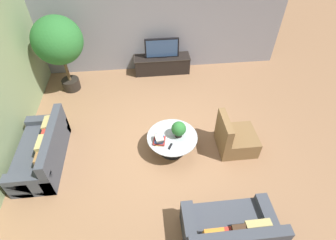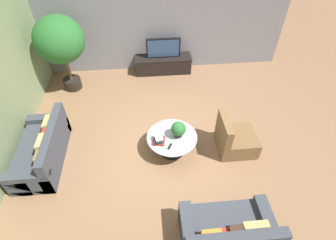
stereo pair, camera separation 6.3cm
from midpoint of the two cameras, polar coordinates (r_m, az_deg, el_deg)
name	(u,v)px [view 1 (the left image)]	position (r m, az deg, el deg)	size (l,w,h in m)	color
ground_plane	(167,144)	(5.94, -0.55, -5.32)	(24.00, 24.00, 0.00)	#8C6647
back_wall_stone	(154,19)	(7.73, -3.24, 21.06)	(7.40, 0.12, 3.00)	gray
media_console	(162,64)	(8.03, -1.52, 12.09)	(1.65, 0.50, 0.51)	black
television	(162,48)	(7.76, -1.59, 15.37)	(0.98, 0.13, 0.57)	black
coffee_table	(172,141)	(5.61, 0.59, -4.49)	(1.07, 1.07, 0.42)	black
couch_by_wall	(43,152)	(6.02, -25.88, -6.24)	(0.84, 1.73, 0.84)	#3D424C
couch_near_entry	(230,231)	(4.67, 12.88, -22.52)	(1.48, 0.84, 0.84)	#3D424C
armchair_wicker	(235,139)	(5.86, 14.01, -3.96)	(0.80, 0.76, 0.86)	brown
potted_palm_tall	(58,42)	(7.25, -23.04, 15.33)	(1.23, 1.23, 2.05)	black
potted_plant_tabletop	(179,129)	(5.39, 2.01, -1.99)	(0.31, 0.31, 0.37)	black
book_stack	(159,140)	(5.38, -2.25, -4.28)	(0.29, 0.30, 0.15)	gold
remote_black	(170,146)	(5.33, 0.16, -5.76)	(0.04, 0.16, 0.02)	black
remote_silver	(178,125)	(5.75, 1.86, -1.09)	(0.04, 0.16, 0.02)	gray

